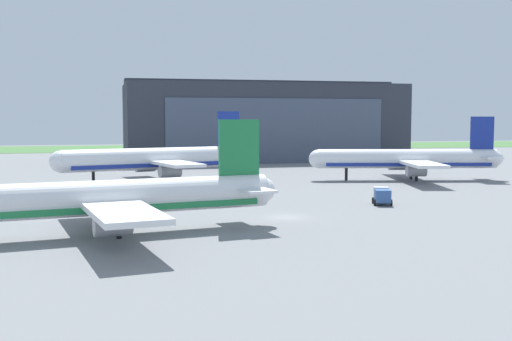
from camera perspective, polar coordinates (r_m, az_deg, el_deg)
ground_plane at (r=77.16m, az=2.74°, el=-4.26°), size 440.00×440.00×0.00m
grass_field_strip at (r=256.06m, az=-9.00°, el=2.05°), size 440.00×56.00×0.08m
maintenance_hangar at (r=183.02m, az=0.52°, el=4.44°), size 78.10×34.02×22.84m
airliner_far_right at (r=125.21m, az=13.56°, el=0.98°), size 37.10×31.37×12.40m
airliner_far_left at (r=120.30m, az=-9.02°, el=1.01°), size 38.16×30.38×13.43m
airliner_near_right at (r=66.17m, az=-13.92°, el=-2.56°), size 39.06×30.49×11.97m
pushback_tractor at (r=89.68m, az=11.39°, el=-2.24°), size 3.40×4.35×2.35m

